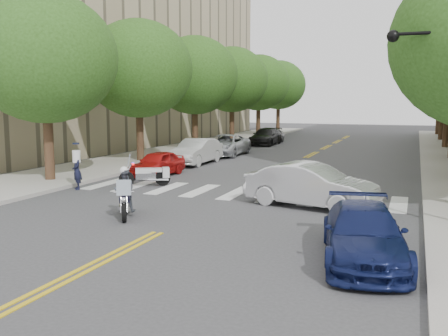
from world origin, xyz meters
The scene contains 21 objects.
ground centered at (0.00, 0.00, 0.00)m, with size 140.00×140.00×0.00m, color #38383A.
sidewalk_left centered at (-9.50, 22.00, 0.07)m, with size 5.00×60.00×0.15m, color #9E9991.
building_left centered at (-26.00, 26.00, 12.00)m, with size 26.00×44.00×24.00m, color tan.
tree_l_0 centered at (-8.80, 6.00, 5.55)m, with size 6.40×6.40×8.45m.
tree_l_1 centered at (-8.80, 14.00, 5.55)m, with size 6.40×6.40×8.45m.
tree_l_2 centered at (-8.80, 22.00, 5.55)m, with size 6.40×6.40×8.45m.
tree_l_3 centered at (-8.80, 30.00, 5.55)m, with size 6.40×6.40×8.45m.
tree_l_4 centered at (-8.80, 38.00, 5.55)m, with size 6.40×6.40×8.45m.
tree_l_5 centered at (-8.80, 46.00, 5.55)m, with size 6.40×6.40×8.45m.
tree_r_4 centered at (8.80, 38.00, 5.55)m, with size 6.40×6.40×8.45m.
tree_r_5 centered at (8.80, 46.00, 5.55)m, with size 6.40×6.40×8.45m.
motorcycle_police centered at (-1.95, 1.40, 0.73)m, with size 1.22×1.83×1.63m.
motorcycle_parked centered at (-4.12, 6.79, 0.50)m, with size 2.01×1.36×1.43m.
officer_standing centered at (-6.50, 4.94, 0.79)m, with size 0.58×0.38×1.59m, color black.
convertible centered at (3.32, 5.00, 0.76)m, with size 1.62×4.64×1.53m, color silver.
sedan_blue centered at (5.64, -0.50, 0.64)m, with size 1.80×4.43×1.29m, color #111947.
parked_car_a centered at (-5.20, 9.50, 0.62)m, with size 1.46×3.63×1.24m, color red.
parked_car_b centered at (-5.33, 14.50, 0.74)m, with size 1.57×4.51×1.49m, color silver.
parked_car_c centered at (-5.41, 19.50, 0.71)m, with size 2.35×5.10×1.42m, color #A8ABB0.
parked_car_d centered at (-5.20, 28.50, 0.69)m, with size 1.94×4.76×1.38m, color black.
parked_car_e centered at (-5.20, 30.62, 0.66)m, with size 1.55×3.86×1.32m, color gray.
Camera 1 is at (6.65, -12.09, 3.69)m, focal length 40.00 mm.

